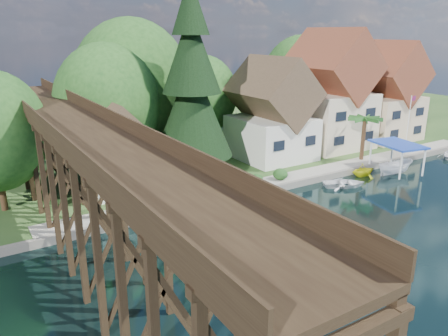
# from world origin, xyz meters

# --- Properties ---
(ground) EXTENTS (140.00, 140.00, 0.00)m
(ground) POSITION_xyz_m (0.00, 0.00, 0.00)
(ground) COLOR black
(ground) RESTS_ON ground
(bank) EXTENTS (140.00, 52.00, 0.50)m
(bank) POSITION_xyz_m (0.00, 34.00, 0.25)
(bank) COLOR #27491D
(bank) RESTS_ON ground
(seawall) EXTENTS (60.00, 0.40, 0.62)m
(seawall) POSITION_xyz_m (4.00, 8.00, 0.31)
(seawall) COLOR slate
(seawall) RESTS_ON ground
(promenade) EXTENTS (50.00, 2.60, 0.06)m
(promenade) POSITION_xyz_m (6.00, 9.30, 0.53)
(promenade) COLOR gray
(promenade) RESTS_ON bank
(trestle_bridge) EXTENTS (4.12, 44.18, 9.30)m
(trestle_bridge) POSITION_xyz_m (-16.00, 5.17, 5.35)
(trestle_bridge) COLOR black
(trestle_bridge) RESTS_ON ground
(house_left) EXTENTS (7.64, 8.64, 11.02)m
(house_left) POSITION_xyz_m (7.00, 16.00, 5.14)
(house_left) COLOR silver
(house_left) RESTS_ON bank
(house_center) EXTENTS (8.65, 9.18, 13.89)m
(house_center) POSITION_xyz_m (16.00, 16.50, 6.42)
(house_center) COLOR beige
(house_center) RESTS_ON bank
(house_right) EXTENTS (8.15, 8.64, 12.45)m
(house_right) POSITION_xyz_m (25.00, 16.00, 5.78)
(house_right) COLOR beige
(house_right) RESTS_ON bank
(shed) EXTENTS (5.09, 5.40, 7.85)m
(shed) POSITION_xyz_m (-11.00, 14.50, 3.83)
(shed) COLOR silver
(shed) RESTS_ON bank
(bg_trees) EXTENTS (49.90, 13.30, 10.57)m
(bg_trees) POSITION_xyz_m (1.00, 21.25, 7.29)
(bg_trees) COLOR #382314
(bg_trees) RESTS_ON bank
(shrubs) EXTENTS (15.76, 2.47, 1.70)m
(shrubs) POSITION_xyz_m (-4.60, 9.26, 1.23)
(shrubs) COLOR #194519
(shrubs) RESTS_ON bank
(conifer) EXTENTS (7.36, 7.36, 18.13)m
(conifer) POSITION_xyz_m (-3.60, 14.25, 9.23)
(conifer) COLOR #382314
(conifer) RESTS_ON bank
(palm_tree) EXTENTS (4.21, 4.21, 5.04)m
(palm_tree) POSITION_xyz_m (14.79, 9.92, 4.90)
(palm_tree) COLOR #382314
(palm_tree) RESTS_ON bank
(flagpole) EXTENTS (0.99, 0.19, 6.34)m
(flagpole) POSITION_xyz_m (23.13, 10.45, 4.39)
(flagpole) COLOR white
(flagpole) RESTS_ON bank
(tugboat) EXTENTS (3.14, 2.05, 2.12)m
(tugboat) POSITION_xyz_m (-4.14, 6.70, 0.63)
(tugboat) COLOR red
(tugboat) RESTS_ON ground
(boat_white_a) EXTENTS (4.78, 4.30, 0.81)m
(boat_white_a) POSITION_xyz_m (7.80, 5.75, 0.41)
(boat_white_a) COLOR white
(boat_white_a) RESTS_ON ground
(boat_canopy) EXTENTS (4.34, 5.59, 3.24)m
(boat_canopy) POSITION_xyz_m (14.96, 5.68, 1.39)
(boat_canopy) COLOR white
(boat_canopy) RESTS_ON ground
(boat_yellow) EXTENTS (3.01, 2.67, 1.46)m
(boat_yellow) POSITION_xyz_m (11.75, 6.97, 0.73)
(boat_yellow) COLOR yellow
(boat_yellow) RESTS_ON ground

